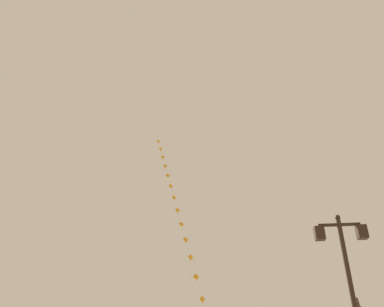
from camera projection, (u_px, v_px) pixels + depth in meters
name	position (u px, v px, depth m)	size (l,w,h in m)	color
twin_lantern_lamp_post	(348.00, 269.00, 10.69)	(1.51, 0.28, 5.24)	black
kite_train	(178.00, 212.00, 27.30)	(6.55, 12.36, 20.40)	brown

